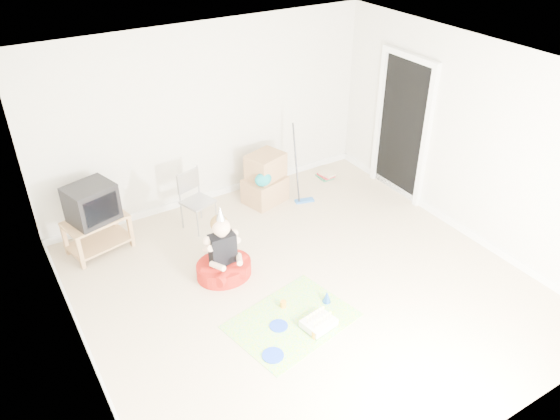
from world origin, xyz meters
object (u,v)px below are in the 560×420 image
birthday_cake (319,324)px  tv_stand (98,232)px  seated_woman (223,261)px  crt_tv (91,203)px  folding_chair (198,202)px  cardboard_boxes (265,180)px

birthday_cake → tv_stand: bearing=121.3°
seated_woman → birthday_cake: (0.48, -1.34, -0.17)m
tv_stand → birthday_cake: bearing=-58.7°
crt_tv → folding_chair: size_ratio=0.66×
tv_stand → folding_chair: size_ratio=1.01×
crt_tv → cardboard_boxes: bearing=-17.5°
crt_tv → cardboard_boxes: 2.49m
seated_woman → tv_stand: bearing=130.9°
tv_stand → cardboard_boxes: (2.47, -0.04, 0.08)m
tv_stand → seated_woman: seated_woman is taller
tv_stand → seated_woman: 1.74m
tv_stand → folding_chair: (1.33, -0.19, 0.13)m
folding_chair → cardboard_boxes: size_ratio=1.13×
crt_tv → tv_stand: bearing=100.0°
folding_chair → cardboard_boxes: folding_chair is taller
crt_tv → cardboard_boxes: crt_tv is taller
crt_tv → seated_woman: seated_woman is taller
birthday_cake → seated_woman: bearing=109.5°
cardboard_boxes → seated_woman: 1.85m
crt_tv → seated_woman: 1.81m
birthday_cake → crt_tv: bearing=121.3°
cardboard_boxes → seated_woman: (-1.33, -1.28, -0.14)m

